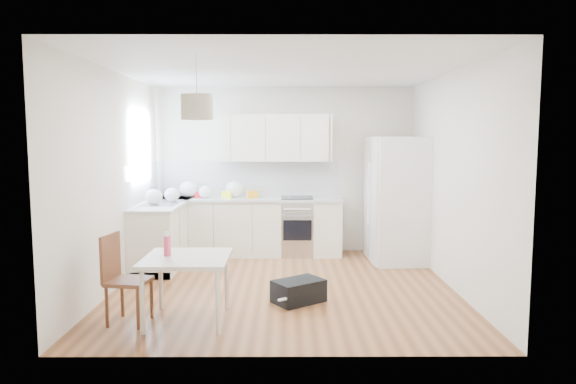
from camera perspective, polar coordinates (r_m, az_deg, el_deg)
The scene contains 29 objects.
floor at distance 6.60m, azimuth -0.43°, elevation -10.45°, with size 4.20×4.20×0.00m, color brown.
ceiling at distance 6.39m, azimuth -0.45°, elevation 13.47°, with size 4.20×4.20×0.00m, color white.
wall_back at distance 8.45m, azimuth -0.39°, elevation 2.47°, with size 4.20×4.20×0.00m, color silver.
wall_left at distance 6.70m, azimuth -18.71°, elevation 1.23°, with size 4.20×4.20×0.00m, color silver.
wall_right at distance 6.69m, azimuth 17.87°, elevation 1.25°, with size 4.20×4.20×0.00m, color silver.
window_glassblock at distance 7.78m, azimuth -16.04°, elevation 4.88°, with size 0.02×1.00×1.00m, color #BFE0F9.
cabinets_back at distance 8.28m, azimuth -4.55°, elevation -3.96°, with size 3.00×0.60×0.88m, color white.
cabinets_left at distance 7.88m, azimuth -13.64°, elevation -4.62°, with size 0.60×1.80×0.88m, color white.
counter_back at distance 8.22m, azimuth -4.58°, elevation -0.80°, with size 3.02×0.64×0.04m, color #AFB1B4.
counter_left at distance 7.81m, azimuth -13.73°, elevation -1.30°, with size 0.64×1.82×0.04m, color #AFB1B4.
backsplash_back at distance 8.48m, azimuth -4.45°, elevation 1.52°, with size 3.00×0.01×0.58m, color white.
backsplash_left at distance 7.85m, azimuth -15.87°, elevation 0.95°, with size 0.01×1.80×0.58m, color white.
upper_cabinets at distance 8.28m, azimuth -1.44°, elevation 6.03°, with size 1.70×0.32×0.75m, color white.
range_oven at distance 8.26m, azimuth 1.00°, elevation -3.97°, with size 0.50×0.61×0.88m, color #B8BABD, non-canonical shape.
sink at distance 7.76m, azimuth -13.82°, elevation -1.24°, with size 0.50×0.80×0.16m, color #B8BABD, non-canonical shape.
refrigerator at distance 7.93m, azimuth 12.07°, elevation -0.83°, with size 0.90×0.95×1.89m, color white, non-canonical shape.
dining_table at distance 5.36m, azimuth -11.18°, elevation -7.78°, with size 0.85×0.85×0.67m.
dining_chair at distance 5.49m, azimuth -17.25°, elevation -9.22°, with size 0.38×0.38×0.91m, color #4E2717, non-canonical shape.
drink_bottle at distance 5.40m, azimuth -13.28°, elevation -5.61°, with size 0.07×0.07×0.25m, color #EC4169.
gym_bag at distance 5.98m, azimuth 1.19°, elevation -10.94°, with size 0.55×0.36×0.26m, color black.
pendant_lamp at distance 5.27m, azimuth -10.08°, elevation 9.28°, with size 0.32×0.32×0.25m, color #C3B896.
grocery_bag_a at distance 8.39m, azimuth -10.98°, elevation 0.31°, with size 0.30×0.25×0.27m, color white.
grocery_bag_b at distance 8.26m, azimuth -9.16°, elevation -0.00°, with size 0.22×0.18×0.20m, color white.
grocery_bag_c at distance 8.30m, azimuth -5.96°, elevation 0.31°, with size 0.29×0.25×0.26m, color white.
grocery_bag_d at distance 7.92m, azimuth -12.76°, elevation -0.29°, with size 0.23×0.19×0.21m, color white.
grocery_bag_e at distance 7.61m, azimuth -14.70°, elevation -0.52°, with size 0.25×0.21×0.22m, color white.
snack_orange at distance 8.18m, azimuth -3.99°, elevation -0.28°, with size 0.17×0.10×0.11m, color orange.
snack_yellow at distance 8.25m, azimuth -6.81°, elevation -0.28°, with size 0.16×0.10×0.11m, color #FFFB28.
snack_red at distance 8.38m, azimuth -9.89°, elevation -0.25°, with size 0.15×0.09×0.10m, color red.
Camera 1 is at (0.02, -6.33, 1.87)m, focal length 32.00 mm.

